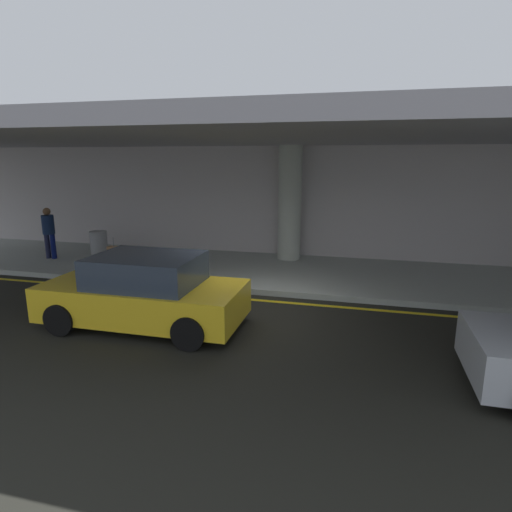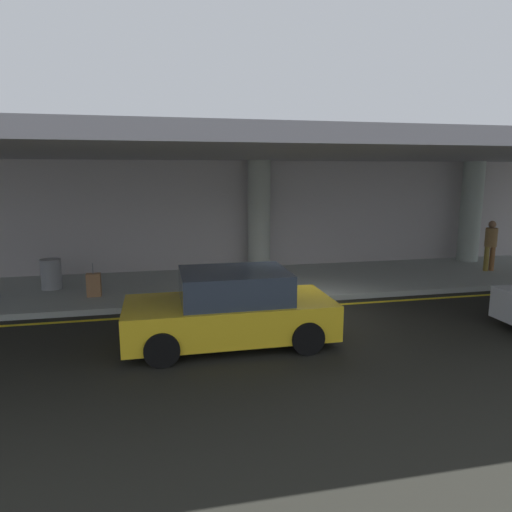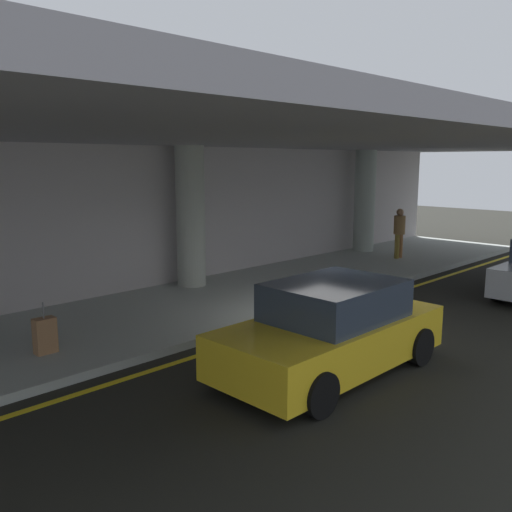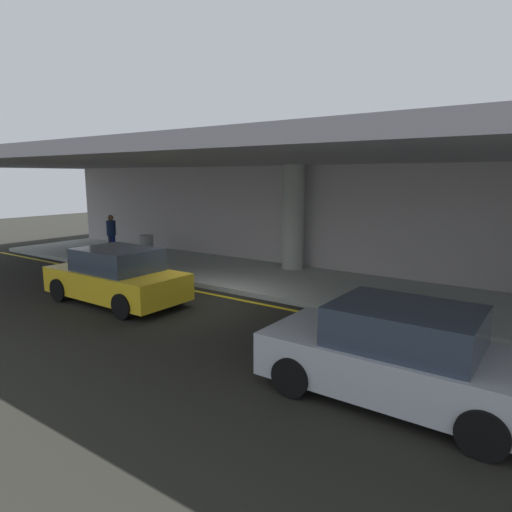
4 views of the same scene
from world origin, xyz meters
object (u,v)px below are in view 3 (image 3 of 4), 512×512
(support_column_left_mid, at_px, (365,201))
(suitcase_upright_primary, at_px, (45,335))
(support_column_far_left, at_px, (191,217))
(person_waiting_for_ride, at_px, (399,230))
(car_yellow_taxi, at_px, (332,330))

(support_column_left_mid, height_order, suitcase_upright_primary, support_column_left_mid)
(support_column_far_left, relative_size, suitcase_upright_primary, 4.06)
(person_waiting_for_ride, bearing_deg, suitcase_upright_primary, -58.93)
(support_column_far_left, height_order, support_column_left_mid, same)
(support_column_left_mid, bearing_deg, person_waiting_for_ride, -105.25)
(car_yellow_taxi, height_order, person_waiting_for_ride, person_waiting_for_ride)
(suitcase_upright_primary, bearing_deg, person_waiting_for_ride, -22.73)
(suitcase_upright_primary, bearing_deg, support_column_far_left, -0.48)
(suitcase_upright_primary, bearing_deg, support_column_left_mid, -15.26)
(support_column_far_left, bearing_deg, car_yellow_taxi, -107.64)
(support_column_left_mid, xyz_separation_m, suitcase_upright_primary, (-13.02, -2.34, -1.51))
(support_column_left_mid, bearing_deg, suitcase_upright_primary, -169.82)
(support_column_left_mid, xyz_separation_m, car_yellow_taxi, (-9.94, -6.09, -1.26))
(support_column_far_left, distance_m, person_waiting_for_ride, 7.77)
(car_yellow_taxi, bearing_deg, support_column_left_mid, -148.94)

